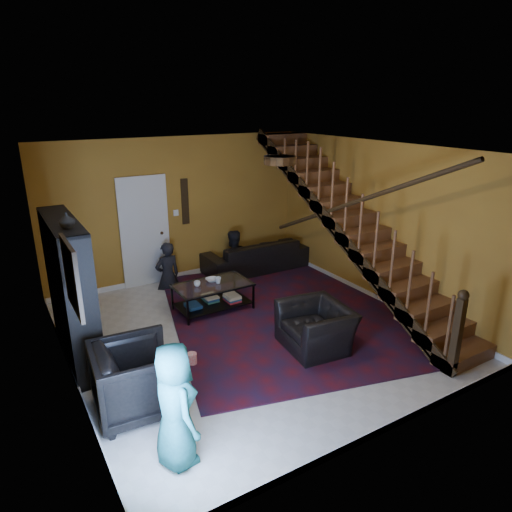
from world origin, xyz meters
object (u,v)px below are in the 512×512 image
(bookshelf, at_px, (72,294))
(sofa, at_px, (255,256))
(coffee_table, at_px, (213,295))
(armchair_right, at_px, (316,327))
(armchair_left, at_px, (136,379))

(bookshelf, bearing_deg, sofa, 23.53)
(sofa, bearing_deg, coffee_table, 39.51)
(armchair_right, bearing_deg, sofa, 171.00)
(armchair_right, distance_m, coffee_table, 2.03)
(sofa, relative_size, coffee_table, 1.72)
(bookshelf, height_order, armchair_left, bookshelf)
(bookshelf, height_order, sofa, bookshelf)
(coffee_table, bearing_deg, bookshelf, -170.35)
(bookshelf, distance_m, coffee_table, 2.40)
(armchair_left, bearing_deg, coffee_table, -39.75)
(armchair_left, distance_m, armchair_right, 2.66)
(bookshelf, distance_m, armchair_right, 3.43)
(bookshelf, xyz_separation_m, coffee_table, (2.27, 0.39, -0.68))
(bookshelf, xyz_separation_m, sofa, (3.90, 1.70, -0.64))
(coffee_table, bearing_deg, sofa, 38.81)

